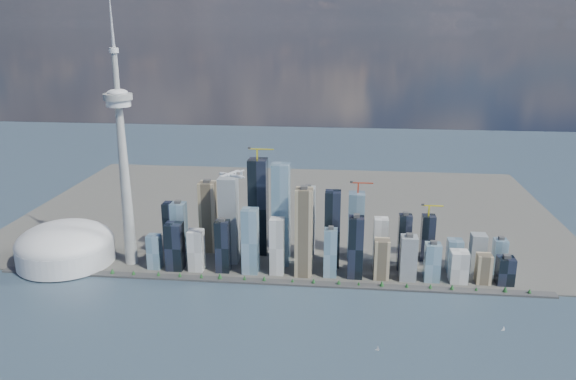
# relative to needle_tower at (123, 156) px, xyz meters

# --- Properties ---
(ground) EXTENTS (4000.00, 4000.00, 0.00)m
(ground) POSITION_rel_needle_tower_xyz_m (300.00, -310.00, -235.84)
(ground) COLOR #2E4650
(ground) RESTS_ON ground
(seawall) EXTENTS (1100.00, 22.00, 4.00)m
(seawall) POSITION_rel_needle_tower_xyz_m (300.00, -60.00, -233.84)
(seawall) COLOR #383838
(seawall) RESTS_ON ground
(land) EXTENTS (1400.00, 900.00, 3.00)m
(land) POSITION_rel_needle_tower_xyz_m (300.00, 390.00, -234.34)
(land) COLOR #4C4C47
(land) RESTS_ON ground
(shoreline_trees) EXTENTS (960.53, 7.20, 8.80)m
(shoreline_trees) POSITION_rel_needle_tower_xyz_m (300.00, -60.00, -227.06)
(shoreline_trees) COLOR #3F2D1E
(shoreline_trees) RESTS_ON seawall
(skyscraper_cluster) EXTENTS (736.00, 142.00, 238.92)m
(skyscraper_cluster) POSITION_rel_needle_tower_xyz_m (359.62, 26.82, -162.11)
(skyscraper_cluster) COLOR black
(skyscraper_cluster) RESTS_ON land
(needle_tower) EXTENTS (56.00, 56.00, 550.50)m
(needle_tower) POSITION_rel_needle_tower_xyz_m (0.00, 0.00, 0.00)
(needle_tower) COLOR gray
(needle_tower) RESTS_ON land
(dome_stadium) EXTENTS (200.00, 200.00, 86.00)m
(dome_stadium) POSITION_rel_needle_tower_xyz_m (-140.00, -10.00, -196.40)
(dome_stadium) COLOR silver
(dome_stadium) RESTS_ON land
(airplane) EXTENTS (56.51, 50.77, 14.58)m
(airplane) POSITION_rel_needle_tower_xyz_m (240.37, -88.84, -8.86)
(airplane) COLOR white
(airplane) RESTS_ON ground
(sailboat_west) EXTENTS (6.43, 3.33, 8.98)m
(sailboat_west) POSITION_rel_needle_tower_xyz_m (505.72, -279.17, -232.96)
(sailboat_west) COLOR silver
(sailboat_west) RESTS_ON ground
(sailboat_east) EXTENTS (6.42, 2.81, 8.88)m
(sailboat_east) POSITION_rel_needle_tower_xyz_m (717.57, -196.93, -232.99)
(sailboat_east) COLOR silver
(sailboat_east) RESTS_ON ground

